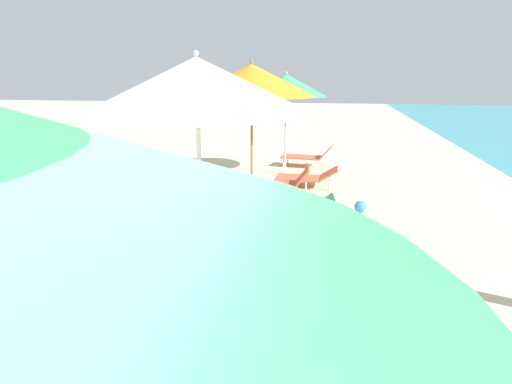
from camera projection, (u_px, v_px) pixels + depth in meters
The scene contains 9 objects.
umbrella_second at pixel (197, 86), 4.68m from camera, with size 2.42×2.42×2.83m.
lounger_second_shoreside at pixel (254, 245), 6.31m from camera, with size 1.56×0.88×0.65m.
umbrella_third at pixel (252, 80), 8.30m from camera, with size 2.36×2.36×2.82m.
lounger_third_shoreside at pixel (282, 182), 9.80m from camera, with size 1.31×0.68×0.66m.
lounger_third_inland at pixel (288, 213), 7.62m from camera, with size 1.64×0.78×0.63m.
umbrella_farthest at pixel (286, 85), 11.51m from camera, with size 2.07×2.07×2.63m.
lounger_farthest_shoreside at pixel (309, 156), 12.91m from camera, with size 1.54×0.85×0.68m.
lounger_farthest_inland at pixel (307, 177), 10.70m from camera, with size 1.46×0.69×0.47m.
beach_ball at pixel (360, 207), 8.73m from camera, with size 0.24×0.24×0.24m, color #338CD8.
Camera 1 is at (1.32, -0.62, 2.61)m, focal length 32.07 mm.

